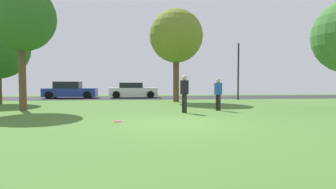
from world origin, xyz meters
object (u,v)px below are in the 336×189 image
Objects in this scene: person_thrower at (218,93)px; street_lamp_post at (238,72)px; parked_car_white at (133,91)px; parked_car_blue at (70,91)px; oak_tree_left at (176,36)px; person_catcher at (184,92)px; maple_tree_near at (21,18)px; frisbee_disc at (117,121)px.

street_lamp_post reaches higher than person_thrower.
person_thrower is at bearing -69.79° from parked_car_white.
parked_car_blue reaches higher than parked_car_white.
oak_tree_left is at bearing -60.00° from parked_car_white.
person_catcher is 10.80m from street_lamp_post.
oak_tree_left reaches higher than parked_car_blue.
parked_car_white is at bearing 76.78° from person_catcher.
parked_car_white is (-3.12, 5.41, -4.03)m from oak_tree_left.
maple_tree_near is at bearing -148.03° from oak_tree_left.
street_lamp_post is at bearing 27.12° from maple_tree_near.
person_thrower is 0.92× the size of person_catcher.
person_thrower reaches higher than parked_car_white.
person_catcher is at bearing -13.87° from maple_tree_near.
person_thrower is at bearing -6.46° from maple_tree_near.
person_thrower reaches higher than parked_car_blue.
person_catcher is at bearing 41.90° from frisbee_disc.
oak_tree_left is 9.95m from maple_tree_near.
frisbee_disc is (-2.87, -2.58, -0.95)m from person_catcher.
parked_car_blue is (-5.11, 15.23, 0.65)m from frisbee_disc.
frisbee_disc is (-3.51, -9.77, -4.66)m from oak_tree_left.
parked_car_white is (-4.33, 11.77, -0.24)m from person_thrower.
oak_tree_left is 1.47× the size of street_lamp_post.
oak_tree_left is 1.48× the size of parked_car_blue.
frisbee_disc is 16.07m from parked_car_blue.
parked_car_white is at bearing -94.18° from person_thrower.
maple_tree_near is at bearing -116.47° from parked_car_white.
parked_car_blue is (-8.62, 5.45, -4.01)m from oak_tree_left.
oak_tree_left is at bearing 70.25° from frisbee_disc.
street_lamp_post is at bearing -140.97° from person_thrower.
maple_tree_near is 1.39× the size of street_lamp_post.
person_catcher is 14.96m from parked_car_blue.
parked_car_white is at bearing 63.53° from maple_tree_near.
person_catcher reaches higher than parked_car_white.
person_thrower is 0.36× the size of parked_car_blue.
person_catcher is 0.41× the size of parked_car_white.
street_lamp_post is (8.39, -3.65, 1.62)m from parked_car_white.
street_lamp_post is at bearing -23.53° from parked_car_white.
person_thrower is 5.89m from frisbee_disc.
oak_tree_left is 4.13× the size of person_thrower.
parked_car_white is at bearing 88.54° from frisbee_disc.
person_thrower is 12.54m from parked_car_white.
person_thrower is at bearing -50.24° from parked_car_blue.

